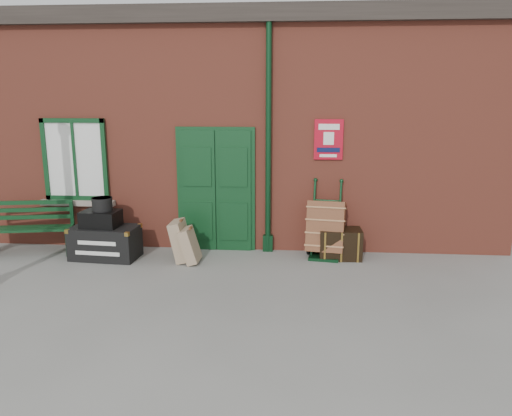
# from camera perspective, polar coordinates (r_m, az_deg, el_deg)

# --- Properties ---
(ground) EXTENTS (80.00, 80.00, 0.00)m
(ground) POSITION_cam_1_polar(r_m,az_deg,el_deg) (7.95, -3.98, -7.95)
(ground) COLOR gray
(ground) RESTS_ON ground
(station_building) EXTENTS (10.30, 4.30, 4.36)m
(station_building) POSITION_cam_1_polar(r_m,az_deg,el_deg) (10.91, -1.42, 9.42)
(station_building) COLOR #A24734
(station_building) RESTS_ON ground
(bench) EXTENTS (1.64, 0.76, 0.98)m
(bench) POSITION_cam_1_polar(r_m,az_deg,el_deg) (9.89, -24.66, -1.95)
(bench) COLOR #0F381A
(bench) RESTS_ON ground
(houdini_trunk) EXTENTS (1.18, 0.71, 0.57)m
(houdini_trunk) POSITION_cam_1_polar(r_m,az_deg,el_deg) (9.15, -16.84, -3.78)
(houdini_trunk) COLOR black
(houdini_trunk) RESTS_ON ground
(strongbox) EXTENTS (0.66, 0.50, 0.28)m
(strongbox) POSITION_cam_1_polar(r_m,az_deg,el_deg) (9.06, -17.31, -1.18)
(strongbox) COLOR black
(strongbox) RESTS_ON houdini_trunk
(hatbox) EXTENTS (0.37, 0.37, 0.23)m
(hatbox) POSITION_cam_1_polar(r_m,az_deg,el_deg) (9.02, -17.17, 0.44)
(hatbox) COLOR black
(hatbox) RESTS_ON strongbox
(suitcase_back) EXTENTS (0.35, 0.50, 0.72)m
(suitcase_back) POSITION_cam_1_polar(r_m,az_deg,el_deg) (8.71, -8.61, -3.70)
(suitcase_back) COLOR tan
(suitcase_back) RESTS_ON ground
(suitcase_front) EXTENTS (0.35, 0.45, 0.62)m
(suitcase_front) POSITION_cam_1_polar(r_m,az_deg,el_deg) (8.59, -7.58, -4.24)
(suitcase_front) COLOR tan
(suitcase_front) RESTS_ON ground
(porter_trolley) EXTENTS (0.74, 0.79, 1.34)m
(porter_trolley) POSITION_cam_1_polar(r_m,az_deg,el_deg) (8.89, 7.99, -2.28)
(porter_trolley) COLOR black
(porter_trolley) RESTS_ON ground
(dark_trunk) EXTENTS (0.74, 0.50, 0.53)m
(dark_trunk) POSITION_cam_1_polar(r_m,az_deg,el_deg) (8.89, 9.58, -4.03)
(dark_trunk) COLOR black
(dark_trunk) RESTS_ON ground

